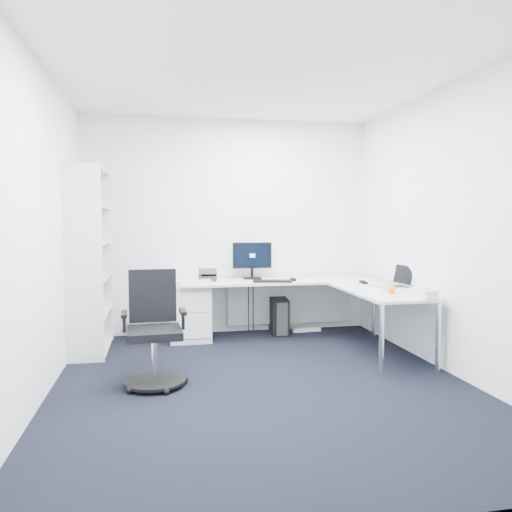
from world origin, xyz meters
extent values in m
plane|color=black|center=(0.00, 0.00, 0.00)|extent=(4.20, 4.20, 0.00)
plane|color=white|center=(0.00, 0.00, 2.70)|extent=(4.20, 4.20, 0.00)
cube|color=white|center=(0.00, 2.10, 1.35)|extent=(3.60, 0.02, 2.70)
cube|color=white|center=(0.00, -2.10, 1.35)|extent=(3.60, 0.02, 2.70)
cube|color=white|center=(-1.80, 0.00, 1.35)|extent=(0.02, 4.20, 2.70)
cube|color=white|center=(1.80, 0.00, 1.35)|extent=(0.02, 4.20, 2.70)
cube|color=silver|center=(-0.52, 1.78, 0.37)|extent=(0.48, 0.60, 0.74)
cube|color=black|center=(0.60, 1.87, 0.23)|extent=(0.24, 0.48, 0.45)
cube|color=beige|center=(-1.07, 1.89, 0.20)|extent=(0.26, 0.45, 0.40)
cube|color=silver|center=(0.97, 1.89, 0.02)|extent=(0.38, 0.09, 0.04)
cube|color=black|center=(0.44, 1.53, 0.71)|extent=(0.48, 0.24, 0.02)
cube|color=black|center=(0.71, 1.60, 0.72)|extent=(0.07, 0.11, 0.03)
cube|color=silver|center=(1.33, 0.72, 0.71)|extent=(0.19, 0.45, 0.01)
sphere|color=orange|center=(1.42, 0.42, 0.74)|extent=(0.08, 0.08, 0.08)
cube|color=silver|center=(1.57, 0.07, 0.74)|extent=(0.18, 0.28, 0.09)
camera|label=1|loc=(-0.87, -4.21, 1.45)|focal=35.00mm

